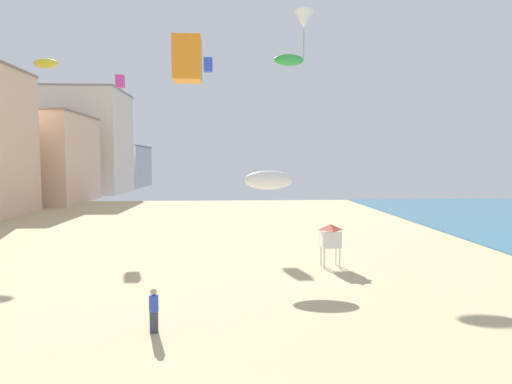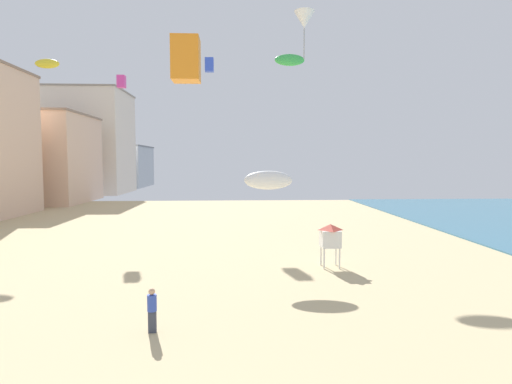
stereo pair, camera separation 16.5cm
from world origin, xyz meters
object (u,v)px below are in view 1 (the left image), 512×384
at_px(kite_orange_box, 187,59).
at_px(kite_blue_box, 208,65).
at_px(kite_magenta_box, 120,81).
at_px(lifeguard_stand, 330,236).
at_px(kite_white_parafoil, 268,180).
at_px(kite_white_delta, 304,20).
at_px(kite_green_parafoil, 289,60).
at_px(kite_yellow_parafoil, 46,63).
at_px(kite_flyer, 154,308).

distance_m(kite_orange_box, kite_blue_box, 28.27).
relative_size(kite_blue_box, kite_magenta_box, 1.20).
distance_m(lifeguard_stand, kite_orange_box, 13.46).
bearing_deg(kite_white_parafoil, kite_white_delta, 59.90).
distance_m(kite_white_delta, kite_green_parafoil, 5.76).
bearing_deg(kite_white_parafoil, kite_magenta_box, 127.35).
relative_size(kite_white_parafoil, kite_yellow_parafoil, 1.30).
height_order(kite_blue_box, kite_yellow_parafoil, kite_blue_box).
height_order(kite_white_delta, kite_green_parafoil, kite_white_delta).
bearing_deg(kite_green_parafoil, kite_orange_box, -109.24).
height_order(kite_orange_box, kite_white_delta, kite_white_delta).
bearing_deg(kite_green_parafoil, kite_magenta_box, 158.06).
distance_m(lifeguard_stand, kite_white_delta, 14.90).
distance_m(lifeguard_stand, kite_green_parafoil, 16.54).
bearing_deg(kite_yellow_parafoil, kite_orange_box, -56.55).
height_order(lifeguard_stand, kite_green_parafoil, kite_green_parafoil).
xyz_separation_m(kite_flyer, kite_white_parafoil, (4.96, 9.28, 4.21)).
distance_m(kite_flyer, kite_green_parafoil, 25.07).
bearing_deg(kite_blue_box, kite_yellow_parafoil, -160.17).
bearing_deg(kite_yellow_parafoil, kite_blue_box, 19.83).
bearing_deg(lifeguard_stand, kite_white_delta, 81.60).
xyz_separation_m(kite_flyer, kite_magenta_box, (-7.68, 25.83, 12.80)).
height_order(kite_flyer, kite_white_delta, kite_white_delta).
bearing_deg(kite_white_delta, kite_flyer, -118.81).
relative_size(lifeguard_stand, kite_blue_box, 1.86).
height_order(kite_flyer, kite_yellow_parafoil, kite_yellow_parafoil).
xyz_separation_m(kite_flyer, kite_yellow_parafoil, (-13.73, 24.07, 14.00)).
bearing_deg(kite_white_delta, kite_yellow_parafoil, 155.18).
distance_m(kite_orange_box, kite_yellow_parafoil, 27.41).
xyz_separation_m(kite_white_parafoil, kite_magenta_box, (-12.64, 16.56, 8.59)).
xyz_separation_m(kite_green_parafoil, kite_magenta_box, (-15.18, 6.11, -0.74)).
height_order(kite_flyer, kite_orange_box, kite_orange_box).
relative_size(kite_white_parafoil, kite_magenta_box, 2.46).
height_order(kite_blue_box, kite_white_parafoil, kite_blue_box).
distance_m(kite_flyer, kite_white_delta, 21.96).
bearing_deg(kite_yellow_parafoil, kite_magenta_box, 16.24).
xyz_separation_m(lifeguard_stand, kite_green_parafoil, (-1.10, 10.64, 12.62)).
xyz_separation_m(lifeguard_stand, kite_white_parafoil, (-3.64, 0.19, 3.29)).
bearing_deg(lifeguard_stand, kite_magenta_box, 116.47).
relative_size(kite_flyer, kite_green_parafoil, 0.67).
distance_m(kite_blue_box, kite_white_delta, 16.75).
bearing_deg(kite_white_parafoil, kite_flyer, -118.12).
distance_m(kite_flyer, kite_magenta_box, 29.84).
height_order(kite_flyer, kite_green_parafoil, kite_green_parafoil).
distance_m(kite_orange_box, kite_white_delta, 15.31).
relative_size(kite_flyer, kite_white_parafoil, 0.58).
relative_size(lifeguard_stand, kite_white_parafoil, 0.91).
relative_size(kite_orange_box, kite_blue_box, 1.22).
distance_m(kite_orange_box, kite_white_parafoil, 9.97).
xyz_separation_m(kite_flyer, kite_blue_box, (0.41, 29.17, 15.18)).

